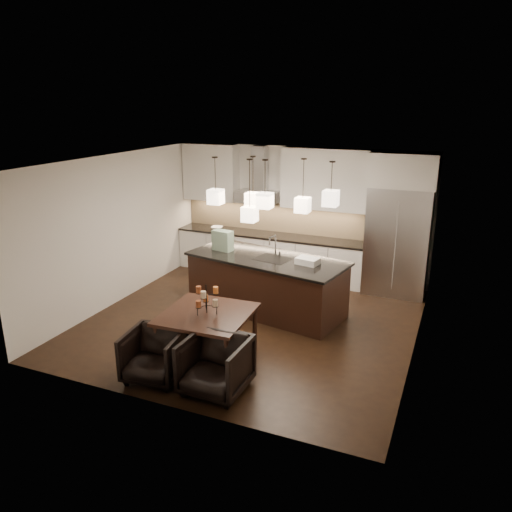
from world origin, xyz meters
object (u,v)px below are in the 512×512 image
at_px(armchair_right, 216,365).
at_px(dining_table, 208,336).
at_px(refrigerator, 397,241).
at_px(armchair_left, 154,355).
at_px(island_body, 267,285).

bearing_deg(armchair_right, dining_table, 126.07).
height_order(refrigerator, armchair_left, refrigerator).
bearing_deg(armchair_left, dining_table, 54.01).
relative_size(island_body, armchair_left, 3.56).
relative_size(armchair_left, armchair_right, 0.93).
height_order(refrigerator, armchair_right, refrigerator).
height_order(island_body, armchair_right, island_body).
height_order(refrigerator, island_body, refrigerator).
bearing_deg(dining_table, refrigerator, 57.76).
distance_m(refrigerator, island_body, 2.80).
relative_size(island_body, dining_table, 2.22).
bearing_deg(refrigerator, armchair_right, -110.04).
xyz_separation_m(armchair_left, armchair_right, (0.93, 0.04, 0.03)).
distance_m(island_body, dining_table, 2.04).
relative_size(refrigerator, armchair_left, 2.74).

